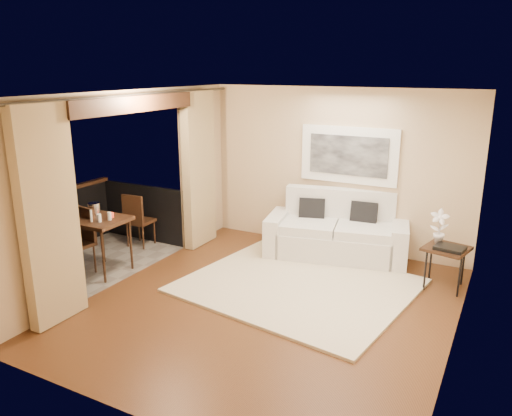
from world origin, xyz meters
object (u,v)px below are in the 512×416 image
Objects in this scene: orchid at (439,227)px; balcony_chair_far at (136,217)px; balcony_chair_near at (81,235)px; ice_bucket at (94,209)px; bistro_table at (101,224)px; side_table at (446,251)px; sofa at (337,234)px.

orchid is 4.85m from balcony_chair_far.
balcony_chair_near is at bearing -156.65° from orchid.
orchid is 5.03m from ice_bucket.
balcony_chair_far reaches higher than bistro_table.
balcony_chair_far is 0.94× the size of balcony_chair_near.
balcony_chair_far is 1.09m from ice_bucket.
orchid is 4.89m from bistro_table.
balcony_chair_far is 1.22m from balcony_chair_near.
side_table is at bearing 19.83° from ice_bucket.
orchid reaches higher than balcony_chair_near.
ice_bucket is (0.09, -1.01, 0.40)m from balcony_chair_far.
sofa reaches higher than balcony_chair_far.
side_table is 4.98m from bistro_table.
side_table is 5.14m from ice_bucket.
side_table is (1.74, -0.47, 0.17)m from sofa.
side_table is 0.67× the size of balcony_chair_near.
ice_bucket is (-4.68, -1.85, 0.09)m from orchid.
sofa is 1.81m from side_table.
sofa is 2.82× the size of bistro_table.
sofa is at bearing 35.58° from ice_bucket.
bistro_table is 0.27m from ice_bucket.
sofa is at bearing 165.04° from side_table.
orchid is (1.60, -0.35, 0.47)m from sofa.
ice_bucket reaches higher than bistro_table.
orchid is 0.50× the size of balcony_chair_near.
balcony_chair_far is 4.69× the size of ice_bucket.
balcony_chair_far is at bearing -171.37° from sofa.
bistro_table is at bearing -158.55° from side_table.
balcony_chair_near reaches higher than bistro_table.
sofa reaches higher than ice_bucket.
balcony_chair_near is at bearing -158.37° from side_table.
bistro_table is (-4.49, -1.93, -0.09)m from orchid.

